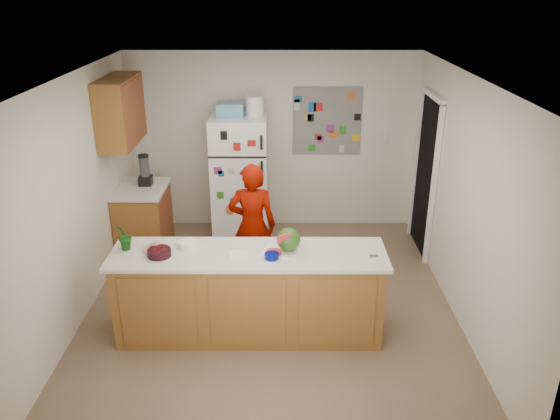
{
  "coord_description": "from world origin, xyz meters",
  "views": [
    {
      "loc": [
        0.12,
        -5.2,
        3.35
      ],
      "look_at": [
        0.1,
        0.2,
        1.07
      ],
      "focal_mm": 35.0,
      "sensor_mm": 36.0,
      "label": 1
    }
  ],
  "objects_px": {
    "cherry_bowl": "(159,253)",
    "watermelon": "(289,239)",
    "refrigerator": "(240,177)",
    "person": "(252,226)"
  },
  "relations": [
    {
      "from": "watermelon",
      "to": "cherry_bowl",
      "type": "distance_m",
      "value": 1.24
    },
    {
      "from": "watermelon",
      "to": "person",
      "type": "bearing_deg",
      "value": 112.78
    },
    {
      "from": "cherry_bowl",
      "to": "watermelon",
      "type": "bearing_deg",
      "value": 4.8
    },
    {
      "from": "watermelon",
      "to": "cherry_bowl",
      "type": "xyz_separation_m",
      "value": [
        -1.23,
        -0.1,
        -0.09
      ]
    },
    {
      "from": "watermelon",
      "to": "refrigerator",
      "type": "bearing_deg",
      "value": 105.23
    },
    {
      "from": "person",
      "to": "watermelon",
      "type": "distance_m",
      "value": 1.08
    },
    {
      "from": "refrigerator",
      "to": "person",
      "type": "bearing_deg",
      "value": -80.31
    },
    {
      "from": "refrigerator",
      "to": "watermelon",
      "type": "bearing_deg",
      "value": -74.77
    },
    {
      "from": "refrigerator",
      "to": "cherry_bowl",
      "type": "relative_size",
      "value": 7.51
    },
    {
      "from": "refrigerator",
      "to": "watermelon",
      "type": "xyz_separation_m",
      "value": [
        0.64,
        -2.35,
        0.2
      ]
    }
  ]
}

